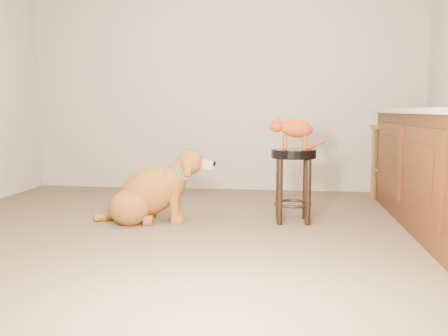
# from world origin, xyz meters

# --- Properties ---
(floor) EXTENTS (4.50, 4.00, 0.01)m
(floor) POSITION_xyz_m (0.00, 0.00, 0.00)
(floor) COLOR brown
(floor) RESTS_ON ground
(room_shell) EXTENTS (4.54, 4.04, 2.62)m
(room_shell) POSITION_xyz_m (0.00, 0.00, 1.68)
(room_shell) COLOR #9F9480
(room_shell) RESTS_ON ground
(cabinet_run) EXTENTS (0.70, 2.56, 0.94)m
(cabinet_run) POSITION_xyz_m (1.94, 0.30, 0.44)
(cabinet_run) COLOR #3D1D0A
(cabinet_run) RESTS_ON ground
(padded_stool) EXTENTS (0.37, 0.37, 0.61)m
(padded_stool) POSITION_xyz_m (0.78, 0.37, 0.43)
(padded_stool) COLOR black
(padded_stool) RESTS_ON ground
(wood_stool) EXTENTS (0.55, 0.55, 0.77)m
(wood_stool) POSITION_xyz_m (1.85, 1.45, 0.40)
(wood_stool) COLOR brown
(wood_stool) RESTS_ON ground
(golden_retriever) EXTENTS (1.02, 0.54, 0.65)m
(golden_retriever) POSITION_xyz_m (-0.39, 0.23, 0.24)
(golden_retriever) COLOR brown
(golden_retriever) RESTS_ON ground
(tabby_kitten) EXTENTS (0.47, 0.19, 0.30)m
(tabby_kitten) POSITION_xyz_m (0.77, 0.37, 0.77)
(tabby_kitten) COLOR maroon
(tabby_kitten) RESTS_ON padded_stool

